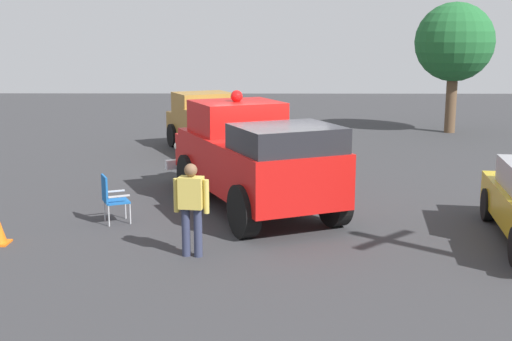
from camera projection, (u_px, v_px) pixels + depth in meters
ground_plane at (271, 217)px, 14.40m from camera, size 60.00×60.00×0.00m
vintage_fire_truck at (252, 156)px, 14.92m from camera, size 4.40×6.32×2.59m
parked_pickup at (212, 122)px, 22.13m from camera, size 3.64×5.11×1.90m
lawn_chair_by_car at (194, 158)px, 18.02m from camera, size 0.69×0.69×1.02m
lawn_chair_spare at (111, 196)px, 13.82m from camera, size 0.65×0.65×1.02m
spectator_standing at (191, 203)px, 11.68m from camera, size 0.65×0.33×1.68m
oak_tree_left at (454, 43)px, 25.95m from camera, size 3.05×3.05×5.07m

